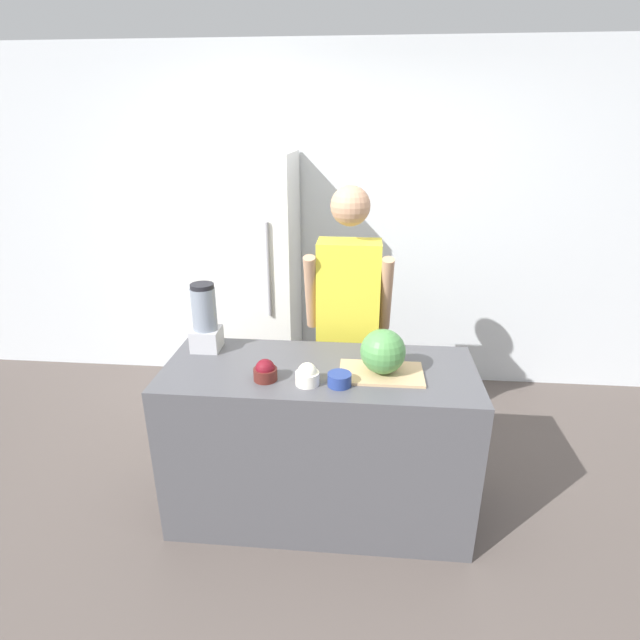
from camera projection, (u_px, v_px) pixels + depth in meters
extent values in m
plane|color=#564C47|center=(314.00, 552.00, 2.56)|extent=(14.00, 14.00, 0.00)
cube|color=silver|center=(339.00, 225.00, 3.91)|extent=(8.00, 0.06, 2.60)
cube|color=#4C4C51|center=(319.00, 442.00, 2.70)|extent=(1.59, 0.65, 0.89)
cube|color=white|center=(251.00, 281.00, 3.76)|extent=(0.69, 0.63, 1.86)
cylinder|color=gray|center=(269.00, 270.00, 3.37)|extent=(0.02, 0.02, 0.65)
cube|color=gray|center=(346.00, 394.00, 3.22)|extent=(0.28, 0.18, 0.83)
cube|color=gold|center=(349.00, 290.00, 2.96)|extent=(0.37, 0.22, 0.59)
sphere|color=tan|center=(350.00, 206.00, 2.77)|extent=(0.22, 0.22, 0.22)
cylinder|color=tan|center=(311.00, 293.00, 2.94)|extent=(0.07, 0.24, 0.49)
cylinder|color=tan|center=(386.00, 295.00, 2.91)|extent=(0.07, 0.24, 0.49)
cube|color=tan|center=(381.00, 373.00, 2.46)|extent=(0.41, 0.26, 0.01)
sphere|color=#4C8C47|center=(383.00, 351.00, 2.42)|extent=(0.22, 0.22, 0.22)
cylinder|color=#511E19|center=(265.00, 374.00, 2.41)|extent=(0.12, 0.12, 0.06)
sphere|color=maroon|center=(265.00, 369.00, 2.39)|extent=(0.09, 0.09, 0.09)
cylinder|color=white|center=(307.00, 378.00, 2.37)|extent=(0.11, 0.11, 0.06)
sphere|color=white|center=(307.00, 372.00, 2.35)|extent=(0.09, 0.09, 0.09)
cylinder|color=navy|center=(339.00, 380.00, 2.35)|extent=(0.11, 0.11, 0.06)
cube|color=#B7B7BC|center=(207.00, 339.00, 2.72)|extent=(0.15, 0.15, 0.12)
cylinder|color=gray|center=(204.00, 309.00, 2.66)|extent=(0.13, 0.13, 0.23)
cylinder|color=black|center=(202.00, 286.00, 2.61)|extent=(0.12, 0.12, 0.02)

